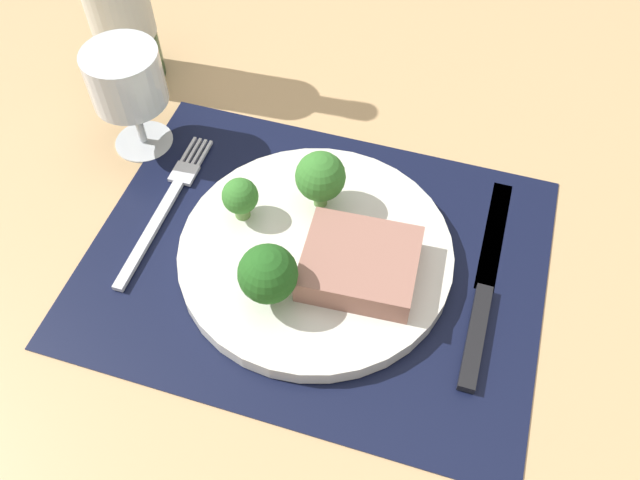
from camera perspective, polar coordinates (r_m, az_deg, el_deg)
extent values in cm
cube|color=tan|center=(61.38, -0.37, -2.53)|extent=(140.00, 110.00, 3.00)
cube|color=black|center=(60.01, -0.38, -1.66)|extent=(40.90, 31.60, 0.30)
cylinder|color=silver|center=(59.23, -0.38, -1.13)|extent=(24.63, 24.63, 1.60)
cube|color=#9E6B5B|center=(56.13, 3.48, -2.05)|extent=(10.19, 8.97, 2.61)
cylinder|color=#5B8942|center=(55.19, -4.35, -4.59)|extent=(1.29, 1.29, 1.60)
sphere|color=#235B1E|center=(52.76, -4.55, -2.94)|extent=(4.92, 4.92, 4.92)
cylinder|color=#5B8942|center=(61.05, 0.04, 3.76)|extent=(1.25, 1.25, 1.79)
sphere|color=#387A2D|center=(58.90, 0.04, 5.53)|extent=(4.58, 4.58, 4.58)
cylinder|color=#6B994C|center=(60.76, -6.75, 2.56)|extent=(1.42, 1.42, 1.30)
sphere|color=#387A2D|center=(59.18, -6.94, 3.81)|extent=(3.31, 3.31, 3.31)
cube|color=silver|center=(63.27, -14.54, 0.59)|extent=(1.00, 13.00, 0.50)
cube|color=silver|center=(67.38, -11.70, 5.67)|extent=(2.40, 2.60, 0.40)
cube|color=silver|center=(69.53, -11.34, 7.66)|extent=(0.30, 3.60, 0.35)
cube|color=silver|center=(69.30, -10.88, 7.56)|extent=(0.30, 3.60, 0.35)
cube|color=silver|center=(69.07, -10.43, 7.47)|extent=(0.30, 3.60, 0.35)
cube|color=silver|center=(68.85, -9.97, 7.37)|extent=(0.30, 3.60, 0.35)
cube|color=black|center=(56.79, 13.35, -8.10)|extent=(1.40, 10.00, 0.80)
cube|color=silver|center=(63.55, 14.92, 0.64)|extent=(1.80, 13.00, 0.30)
cylinder|color=silver|center=(75.37, -17.19, 19.00)|extent=(6.80, 6.80, 7.13)
cylinder|color=silver|center=(72.02, -15.00, 8.31)|extent=(6.01, 6.01, 0.40)
cylinder|color=silver|center=(70.07, -15.50, 9.97)|extent=(0.80, 0.80, 5.40)
cylinder|color=silver|center=(66.55, -16.55, 13.36)|extent=(7.30, 7.30, 5.58)
cylinder|color=#560C19|center=(67.75, -16.17, 12.14)|extent=(6.42, 6.42, 1.77)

